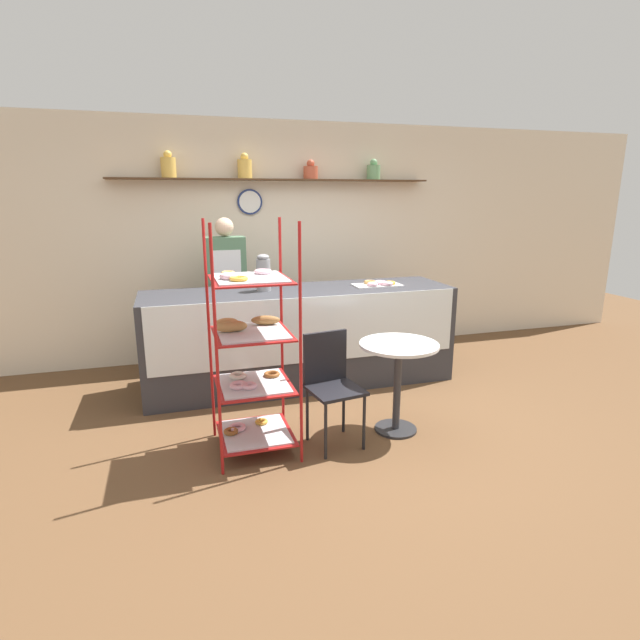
% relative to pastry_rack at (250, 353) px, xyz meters
% --- Properties ---
extents(ground_plane, '(14.00, 14.00, 0.00)m').
position_rel_pastry_rack_xyz_m(ground_plane, '(0.70, 0.17, -0.76)').
color(ground_plane, brown).
extents(back_wall, '(10.00, 0.30, 2.70)m').
position_rel_pastry_rack_xyz_m(back_wall, '(0.70, 2.34, 0.61)').
color(back_wall, beige).
rests_on(back_wall, ground_plane).
extents(display_counter, '(3.06, 0.80, 0.98)m').
position_rel_pastry_rack_xyz_m(display_counter, '(0.70, 1.22, -0.27)').
color(display_counter, '#333338').
rests_on(display_counter, ground_plane).
extents(pastry_rack, '(0.59, 0.62, 1.72)m').
position_rel_pastry_rack_xyz_m(pastry_rack, '(0.00, 0.00, 0.00)').
color(pastry_rack, '#A51919').
rests_on(pastry_rack, ground_plane).
extents(person_worker, '(0.40, 0.23, 1.66)m').
position_rel_pastry_rack_xyz_m(person_worker, '(0.04, 1.78, 0.15)').
color(person_worker, '#282833').
rests_on(person_worker, ground_plane).
extents(cafe_table, '(0.63, 0.63, 0.75)m').
position_rel_pastry_rack_xyz_m(cafe_table, '(1.17, -0.05, -0.20)').
color(cafe_table, '#262628').
rests_on(cafe_table, ground_plane).
extents(cafe_chair, '(0.43, 0.43, 0.87)m').
position_rel_pastry_rack_xyz_m(cafe_chair, '(0.60, -0.05, -0.23)').
color(cafe_chair, black).
rests_on(cafe_chair, ground_plane).
extents(coffee_carafe, '(0.14, 0.14, 0.36)m').
position_rel_pastry_rack_xyz_m(coffee_carafe, '(0.34, 1.27, 0.39)').
color(coffee_carafe, gray).
rests_on(coffee_carafe, display_counter).
extents(donut_tray_counter, '(0.49, 0.26, 0.05)m').
position_rel_pastry_rack_xyz_m(donut_tray_counter, '(1.53, 1.19, 0.24)').
color(donut_tray_counter, white).
rests_on(donut_tray_counter, display_counter).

